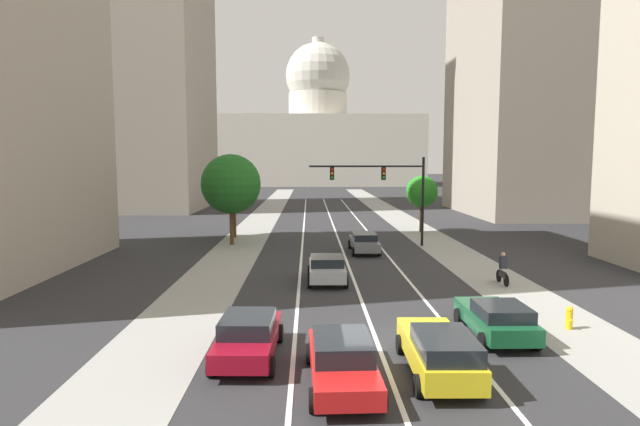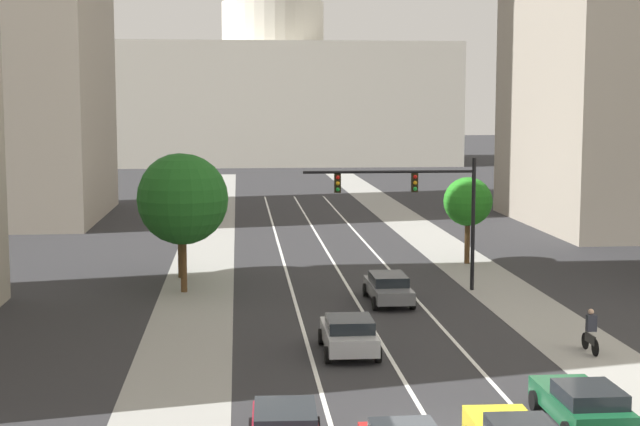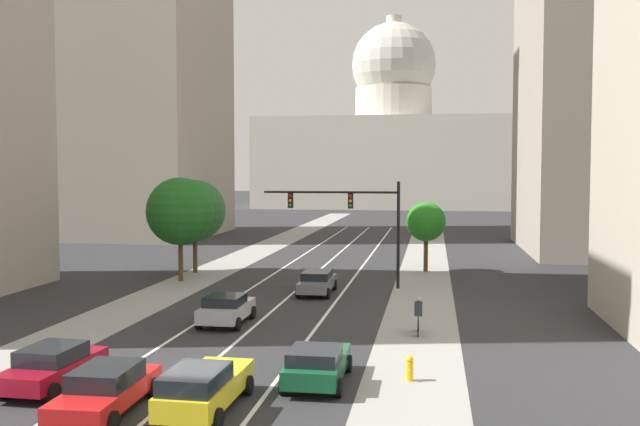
# 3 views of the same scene
# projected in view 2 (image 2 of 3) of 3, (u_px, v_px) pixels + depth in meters

# --- Properties ---
(ground_plane) EXTENTS (400.00, 400.00, 0.00)m
(ground_plane) POSITION_uv_depth(u_px,v_px,m) (319.00, 239.00, 67.09)
(ground_plane) COLOR #2B2B2D
(sidewalk_left) EXTENTS (3.69, 130.00, 0.01)m
(sidewalk_left) POSITION_uv_depth(u_px,v_px,m) (206.00, 252.00, 61.48)
(sidewalk_left) COLOR gray
(sidewalk_left) RESTS_ON ground
(sidewalk_right) EXTENTS (3.69, 130.00, 0.01)m
(sidewalk_right) POSITION_uv_depth(u_px,v_px,m) (444.00, 248.00, 62.81)
(sidewalk_right) COLOR gray
(sidewalk_right) RESTS_ON ground
(lane_stripe_left) EXTENTS (0.16, 90.00, 0.01)m
(lane_stripe_left) POSITION_uv_depth(u_px,v_px,m) (289.00, 279.00, 51.99)
(lane_stripe_left) COLOR white
(lane_stripe_left) RESTS_ON ground
(lane_stripe_center) EXTENTS (0.16, 90.00, 0.01)m
(lane_stripe_center) POSITION_uv_depth(u_px,v_px,m) (343.00, 278.00, 52.25)
(lane_stripe_center) COLOR white
(lane_stripe_center) RESTS_ON ground
(lane_stripe_right) EXTENTS (0.16, 90.00, 0.01)m
(lane_stripe_right) POSITION_uv_depth(u_px,v_px,m) (397.00, 277.00, 52.50)
(lane_stripe_right) COLOR white
(lane_stripe_right) RESTS_ON ground
(capitol_building) EXTENTS (54.82, 26.91, 39.55)m
(capitol_building) POSITION_uv_depth(u_px,v_px,m) (273.00, 80.00, 149.66)
(capitol_building) COLOR beige
(capitol_building) RESTS_ON ground
(car_gray) EXTENTS (2.01, 4.72, 1.39)m
(car_gray) POSITION_uv_depth(u_px,v_px,m) (388.00, 287.00, 45.89)
(car_gray) COLOR slate
(car_gray) RESTS_ON ground
(car_silver) EXTENTS (2.10, 4.08, 1.45)m
(car_silver) POSITION_uv_depth(u_px,v_px,m) (349.00, 334.00, 36.60)
(car_silver) COLOR #B2B5BA
(car_silver) RESTS_ON ground
(car_green) EXTENTS (2.08, 4.31, 1.39)m
(car_green) POSITION_uv_depth(u_px,v_px,m) (582.00, 403.00, 28.35)
(car_green) COLOR #14512D
(car_green) RESTS_ON ground
(traffic_signal_mast) EXTENTS (8.77, 0.39, 6.80)m
(traffic_signal_mast) POSITION_uv_depth(u_px,v_px,m) (420.00, 197.00, 48.23)
(traffic_signal_mast) COLOR black
(traffic_signal_mast) RESTS_ON ground
(cyclist) EXTENTS (0.36, 1.70, 1.72)m
(cyclist) POSITION_uv_depth(u_px,v_px,m) (591.00, 331.00, 36.70)
(cyclist) COLOR black
(cyclist) RESTS_ON ground
(street_tree_near_left) EXTENTS (4.51, 4.51, 6.83)m
(street_tree_near_left) POSITION_uv_depth(u_px,v_px,m) (180.00, 195.00, 51.89)
(street_tree_near_left) COLOR #51381E
(street_tree_near_left) RESTS_ON ground
(street_tree_far_right) EXTENTS (2.89, 2.89, 5.17)m
(street_tree_far_right) POSITION_uv_depth(u_px,v_px,m) (468.00, 202.00, 56.56)
(street_tree_far_right) COLOR #51381E
(street_tree_far_right) RESTS_ON ground
(street_tree_mid_left) EXTENTS (4.58, 4.58, 7.03)m
(street_tree_mid_left) POSITION_uv_depth(u_px,v_px,m) (183.00, 199.00, 47.94)
(street_tree_mid_left) COLOR #51381E
(street_tree_mid_left) RESTS_ON ground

